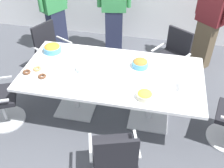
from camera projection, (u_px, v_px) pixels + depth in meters
name	position (u px, v px, depth m)	size (l,w,h in m)	color
ground_plane	(112.00, 112.00, 3.97)	(10.00, 10.00, 0.01)	#4C4F56
conference_table	(112.00, 80.00, 3.57)	(2.40, 1.20, 0.75)	white
office_chair_0	(115.00, 160.00, 2.84)	(0.68, 0.68, 0.91)	silver
office_chair_2	(171.00, 60.00, 4.32)	(0.75, 0.75, 0.91)	silver
office_chair_3	(53.00, 53.00, 4.49)	(0.72, 0.72, 0.91)	silver
person_standing_0	(54.00, 6.00, 4.80)	(0.42, 0.56, 1.74)	#232842
person_standing_1	(114.00, 6.00, 4.71)	(0.61, 0.29, 1.80)	#232842
person_standing_2	(210.00, 18.00, 4.36)	(0.51, 0.46, 1.79)	brown
snack_bowl_pretzels	(140.00, 63.00, 3.56)	(0.22, 0.22, 0.12)	#4C9EC6
snack_bowl_chips_orange	(52.00, 48.00, 3.86)	(0.26, 0.26, 0.12)	#4C9EC6
snack_bowl_chips_yellow	(145.00, 95.00, 3.07)	(0.19, 0.19, 0.10)	beige
donut_platter	(34.00, 75.00, 3.42)	(0.34, 0.35, 0.04)	white
plate_stack	(85.00, 68.00, 3.52)	(0.23, 0.23, 0.05)	white
napkin_pile	(185.00, 86.00, 3.21)	(0.15, 0.15, 0.07)	white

